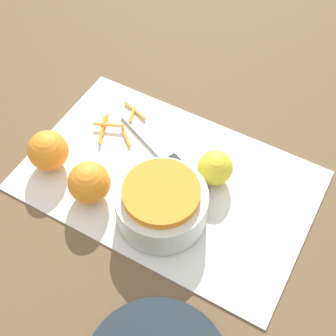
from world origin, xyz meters
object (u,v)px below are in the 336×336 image
object	(u,v)px
orange_right	(89,183)
knife	(176,165)
bowl_speckled	(162,203)
orange_left	(48,151)
lemon	(215,168)

from	to	relation	value
orange_right	knife	bearing A→B (deg)	-129.36
bowl_speckled	orange_left	size ratio (longest dim) A/B	2.10
lemon	orange_right	bearing A→B (deg)	38.54
bowl_speckled	orange_left	xyz separation A→B (m)	(0.21, 0.00, -0.00)
bowl_speckled	knife	bearing A→B (deg)	-75.03
knife	orange_right	xyz separation A→B (m)	(0.09, 0.11, 0.03)
bowl_speckled	lemon	xyz separation A→B (m)	(-0.04, -0.10, -0.01)
orange_right	lemon	xyz separation A→B (m)	(-0.16, -0.13, -0.01)
orange_right	lemon	bearing A→B (deg)	-141.46
bowl_speckled	lemon	world-z (taller)	bowl_speckled
orange_right	bowl_speckled	bearing A→B (deg)	-169.10
knife	bowl_speckled	bearing A→B (deg)	128.51
orange_right	lemon	size ratio (longest dim) A/B	1.18
lemon	bowl_speckled	bearing A→B (deg)	68.59
bowl_speckled	orange_right	distance (m)	0.12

